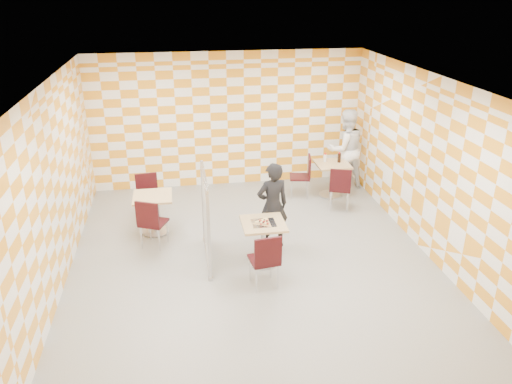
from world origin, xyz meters
TOP-DOWN VIEW (x-y plane):
  - room_shell at (0.00, 0.54)m, footprint 7.00×7.00m
  - main_table at (0.17, -0.14)m, footprint 0.70×0.70m
  - second_table at (2.13, 2.42)m, footprint 0.70×0.70m
  - empty_table at (-1.64, 1.27)m, footprint 0.70×0.70m
  - chair_main_front at (0.07, -0.89)m, footprint 0.47×0.48m
  - chair_second_front at (2.07, 1.66)m, footprint 0.55×0.55m
  - chair_second_side at (1.52, 2.47)m, footprint 0.50×0.50m
  - chair_empty_near at (-1.67, 0.67)m, footprint 0.56×0.57m
  - chair_empty_far at (-1.76, 1.88)m, footprint 0.47×0.48m
  - partition at (-0.75, 0.11)m, footprint 0.08×1.38m
  - man_dark at (0.42, 0.40)m, footprint 0.63×0.47m
  - man_white at (2.55, 2.85)m, footprint 0.98×0.82m
  - pizza_on_foil at (0.17, -0.16)m, footprint 0.40×0.40m
  - sport_bottle at (2.00, 2.55)m, footprint 0.06×0.06m
  - soda_bottle at (2.28, 2.46)m, footprint 0.07×0.07m

SIDE VIEW (x-z plane):
  - main_table at x=0.17m, z-range 0.13..0.88m
  - second_table at x=2.13m, z-range 0.13..0.88m
  - empty_table at x=-1.64m, z-range 0.13..0.88m
  - chair_main_front at x=0.07m, z-range 0.08..1.01m
  - chair_second_front at x=2.07m, z-range 0.08..1.01m
  - chair_second_side at x=1.52m, z-range 0.08..1.01m
  - chair_empty_near at x=-1.67m, z-range 0.08..1.01m
  - chair_empty_far at x=-1.76m, z-range 0.08..1.01m
  - pizza_on_foil at x=0.17m, z-range 0.74..0.79m
  - man_dark at x=0.42m, z-range 0.00..1.56m
  - partition at x=-0.75m, z-range 0.02..1.57m
  - sport_bottle at x=2.00m, z-range 0.74..0.94m
  - soda_bottle at x=2.28m, z-range 0.74..0.97m
  - man_white at x=2.55m, z-range 0.00..1.81m
  - room_shell at x=0.00m, z-range -2.00..5.00m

